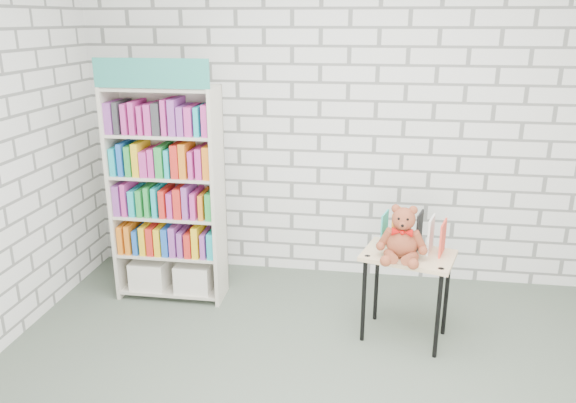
# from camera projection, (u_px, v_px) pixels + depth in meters

# --- Properties ---
(room_shell) EXTENTS (4.52, 4.02, 2.81)m
(room_shell) POSITION_uv_depth(u_px,v_px,m) (328.00, 108.00, 2.67)
(room_shell) COLOR silver
(room_shell) RESTS_ON ground
(bookshelf) EXTENTS (0.86, 0.33, 1.93)m
(bookshelf) POSITION_uv_depth(u_px,v_px,m) (168.00, 193.00, 4.42)
(bookshelf) COLOR beige
(bookshelf) RESTS_ON ground
(display_table) EXTENTS (0.70, 0.57, 0.65)m
(display_table) POSITION_uv_depth(u_px,v_px,m) (408.00, 266.00, 3.88)
(display_table) COLOR tan
(display_table) RESTS_ON ground
(table_books) EXTENTS (0.46, 0.29, 0.25)m
(table_books) POSITION_uv_depth(u_px,v_px,m) (413.00, 232.00, 3.90)
(table_books) COLOR #28B0AD
(table_books) RESTS_ON display_table
(teddy_bear) EXTENTS (0.34, 0.32, 0.37)m
(teddy_bear) POSITION_uv_depth(u_px,v_px,m) (402.00, 238.00, 3.74)
(teddy_bear) COLOR brown
(teddy_bear) RESTS_ON display_table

